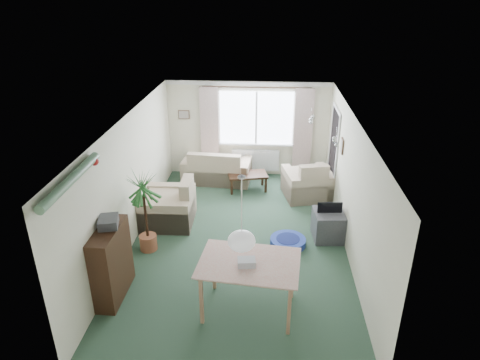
# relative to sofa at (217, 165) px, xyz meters

# --- Properties ---
(ground) EXTENTS (6.50, 6.50, 0.00)m
(ground) POSITION_rel_sofa_xyz_m (0.74, -2.75, -0.41)
(ground) COLOR #294432
(window) EXTENTS (1.80, 0.03, 1.30)m
(window) POSITION_rel_sofa_xyz_m (0.94, 0.48, 1.09)
(window) COLOR white
(curtain_rod) EXTENTS (2.60, 0.03, 0.03)m
(curtain_rod) POSITION_rel_sofa_xyz_m (0.94, 0.40, 1.86)
(curtain_rod) COLOR black
(curtain_left) EXTENTS (0.45, 0.08, 2.00)m
(curtain_left) POSITION_rel_sofa_xyz_m (-0.21, 0.38, 0.86)
(curtain_left) COLOR beige
(curtain_right) EXTENTS (0.45, 0.08, 2.00)m
(curtain_right) POSITION_rel_sofa_xyz_m (2.09, 0.38, 0.86)
(curtain_right) COLOR beige
(radiator) EXTENTS (1.20, 0.10, 0.55)m
(radiator) POSITION_rel_sofa_xyz_m (0.94, 0.44, -0.01)
(radiator) COLOR white
(doorway) EXTENTS (0.03, 0.95, 2.00)m
(doorway) POSITION_rel_sofa_xyz_m (2.73, -0.55, 0.59)
(doorway) COLOR black
(pendant_lamp) EXTENTS (0.36, 0.36, 0.36)m
(pendant_lamp) POSITION_rel_sofa_xyz_m (0.94, -5.05, 1.07)
(pendant_lamp) COLOR white
(tinsel_garland) EXTENTS (1.60, 1.60, 0.12)m
(tinsel_garland) POSITION_rel_sofa_xyz_m (-1.18, -5.05, 1.87)
(tinsel_garland) COLOR #196626
(bauble_cluster_a) EXTENTS (0.20, 0.20, 0.20)m
(bauble_cluster_a) POSITION_rel_sofa_xyz_m (2.04, -1.85, 1.81)
(bauble_cluster_a) COLOR silver
(bauble_cluster_b) EXTENTS (0.20, 0.20, 0.20)m
(bauble_cluster_b) POSITION_rel_sofa_xyz_m (2.34, -3.05, 1.81)
(bauble_cluster_b) COLOR silver
(wall_picture_back) EXTENTS (0.28, 0.03, 0.22)m
(wall_picture_back) POSITION_rel_sofa_xyz_m (-0.86, 0.48, 1.14)
(wall_picture_back) COLOR brown
(wall_picture_right) EXTENTS (0.03, 0.24, 0.30)m
(wall_picture_right) POSITION_rel_sofa_xyz_m (2.72, -1.55, 1.14)
(wall_picture_right) COLOR brown
(sofa) EXTENTS (1.71, 1.00, 0.83)m
(sofa) POSITION_rel_sofa_xyz_m (0.00, 0.00, 0.00)
(sofa) COLOR beige
(sofa) RESTS_ON ground
(armchair_corner) EXTENTS (1.21, 1.17, 0.92)m
(armchair_corner) POSITION_rel_sofa_xyz_m (2.18, -0.71, 0.05)
(armchair_corner) COLOR beige
(armchair_corner) RESTS_ON ground
(armchair_left) EXTENTS (1.04, 1.10, 0.96)m
(armchair_left) POSITION_rel_sofa_xyz_m (-0.76, -2.12, 0.07)
(armchair_left) COLOR beige
(armchair_left) RESTS_ON ground
(coffee_table) EXTENTS (1.00, 0.69, 0.41)m
(coffee_table) POSITION_rel_sofa_xyz_m (0.78, -0.48, -0.21)
(coffee_table) COLOR black
(coffee_table) RESTS_ON ground
(photo_frame) EXTENTS (0.12, 0.02, 0.16)m
(photo_frame) POSITION_rel_sofa_xyz_m (0.70, -0.50, 0.08)
(photo_frame) COLOR brown
(photo_frame) RESTS_ON coffee_table
(bookshelf) EXTENTS (0.34, 0.98, 1.19)m
(bookshelf) POSITION_rel_sofa_xyz_m (-1.10, -4.43, 0.18)
(bookshelf) COLOR black
(bookshelf) RESTS_ON ground
(hifi_box) EXTENTS (0.36, 0.41, 0.14)m
(hifi_box) POSITION_rel_sofa_xyz_m (-1.10, -4.32, 0.84)
(hifi_box) COLOR #36373B
(hifi_box) RESTS_ON bookshelf
(houseplant) EXTENTS (0.74, 0.74, 1.58)m
(houseplant) POSITION_rel_sofa_xyz_m (-0.91, -3.14, 0.38)
(houseplant) COLOR #2A6021
(houseplant) RESTS_ON ground
(dining_table) EXTENTS (1.43, 1.03, 0.84)m
(dining_table) POSITION_rel_sofa_xyz_m (1.03, -4.63, 0.01)
(dining_table) COLOR tan
(dining_table) RESTS_ON ground
(gift_box) EXTENTS (0.27, 0.21, 0.12)m
(gift_box) POSITION_rel_sofa_xyz_m (0.99, -4.71, 0.49)
(gift_box) COLOR #B6B7C2
(gift_box) RESTS_ON dining_table
(tv_cube) EXTENTS (0.60, 0.66, 0.56)m
(tv_cube) POSITION_rel_sofa_xyz_m (2.44, -2.51, -0.13)
(tv_cube) COLOR #3A393F
(tv_cube) RESTS_ON ground
(pet_bed) EXTENTS (0.81, 0.81, 0.13)m
(pet_bed) POSITION_rel_sofa_xyz_m (1.67, -2.82, -0.35)
(pet_bed) COLOR #222D9F
(pet_bed) RESTS_ON ground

